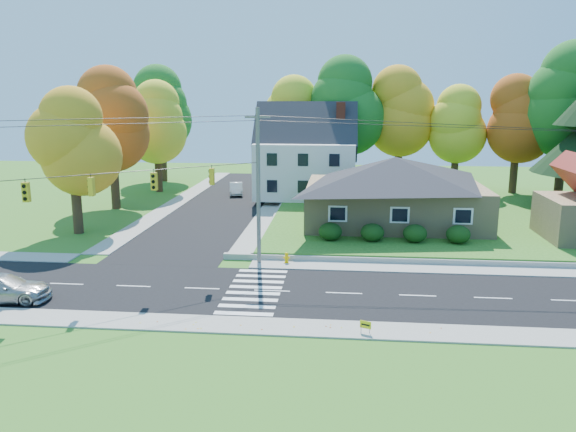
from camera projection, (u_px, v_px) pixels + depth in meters
The scene contains 24 objects.
ground at pixel (272, 291), 31.32m from camera, with size 120.00×120.00×0.00m, color #3D7923.
road_main at pixel (272, 291), 31.32m from camera, with size 90.00×8.00×0.02m, color black.
road_cross at pixel (226, 203), 57.39m from camera, with size 8.00×44.00×0.02m, color black.
sidewalk_north at pixel (282, 264), 36.18m from camera, with size 90.00×2.00×0.08m, color #9C9A90.
sidewalk_south at pixel (259, 326), 26.45m from camera, with size 90.00×2.00×0.08m, color #9C9A90.
lawn at pixel (444, 214), 50.48m from camera, with size 30.00×30.00×0.50m, color #3D7923.
ranch_house at pixel (394, 189), 45.46m from camera, with size 14.60×10.60×5.40m.
colonial_house at pixel (306, 157), 57.62m from camera, with size 10.40×8.40×9.60m.
hedge_row at pixel (394, 233), 39.91m from camera, with size 10.70×1.70×1.27m.
traffic_infrastructure at pixel (272, 196), 31.58m from camera, with size 38.10×10.66×10.00m.
tree_lot_0 at pixel (292, 118), 62.87m from camera, with size 6.72×6.72×12.51m.
tree_lot_1 at pixel (346, 106), 61.06m from camera, with size 7.84×7.84×14.60m.
tree_lot_2 at pixel (400, 112), 61.60m from camera, with size 7.28×7.28×13.56m.
tree_lot_3 at pixel (457, 125), 60.33m from camera, with size 6.16×6.16×11.47m.
tree_lot_4 at pixel (518, 119), 58.65m from camera, with size 6.72×6.72×12.51m.
tree_lot_5 at pixel (567, 100), 55.91m from camera, with size 8.40×8.40×15.64m.
tree_west_0 at pixel (72, 143), 43.12m from camera, with size 6.16×6.16×11.47m.
tree_west_1 at pixel (111, 120), 52.68m from camera, with size 7.28×7.28×13.56m.
tree_west_2 at pixel (156, 122), 62.45m from camera, with size 6.72×6.72×12.51m.
tree_west_3 at pixel (161, 109), 70.16m from camera, with size 7.84×7.84×14.60m.
silver_sedan at pixel (3, 288), 29.59m from camera, with size 2.01×4.93×1.43m, color #AAAAAA.
white_car at pixel (236, 189), 61.82m from camera, with size 1.39×3.99×1.31m, color silver.
fire_hydrant at pixel (287, 258), 36.37m from camera, with size 0.43×0.34×0.75m.
yard_sign at pixel (365, 325), 25.49m from camera, with size 0.50×0.23×0.67m.
Camera 1 is at (3.77, -29.53, 10.65)m, focal length 35.00 mm.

